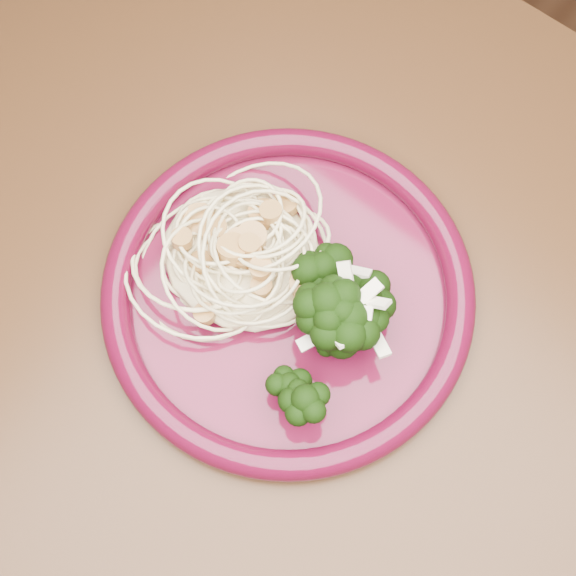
% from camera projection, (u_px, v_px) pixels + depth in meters
% --- Properties ---
extents(dining_table, '(1.20, 0.80, 0.75)m').
position_uv_depth(dining_table, '(300.00, 382.00, 0.72)').
color(dining_table, '#472814').
rests_on(dining_table, ground).
extents(dinner_plate, '(0.30, 0.30, 0.02)m').
position_uv_depth(dinner_plate, '(288.00, 292.00, 0.64)').
color(dinner_plate, '#520C23').
rests_on(dinner_plate, dining_table).
extents(spaghetti_pile, '(0.14, 0.12, 0.03)m').
position_uv_depth(spaghetti_pile, '(242.00, 253.00, 0.64)').
color(spaghetti_pile, beige).
rests_on(spaghetti_pile, dinner_plate).
extents(scallop_cluster, '(0.13, 0.13, 0.04)m').
position_uv_depth(scallop_cluster, '(240.00, 233.00, 0.60)').
color(scallop_cluster, tan).
rests_on(scallop_cluster, spaghetti_pile).
extents(broccoli_pile, '(0.09, 0.15, 0.05)m').
position_uv_depth(broccoli_pile, '(347.00, 326.00, 0.60)').
color(broccoli_pile, black).
rests_on(broccoli_pile, dinner_plate).
extents(onion_garnish, '(0.07, 0.10, 0.05)m').
position_uv_depth(onion_garnish, '(350.00, 312.00, 0.57)').
color(onion_garnish, white).
rests_on(onion_garnish, broccoli_pile).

